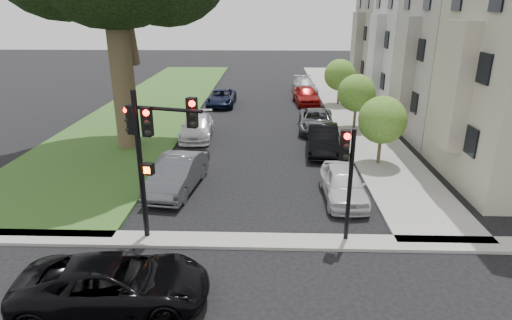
{
  "coord_description": "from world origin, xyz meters",
  "views": [
    {
      "loc": [
        0.51,
        -11.09,
        7.84
      ],
      "look_at": [
        0.0,
        5.0,
        2.0
      ],
      "focal_mm": 30.0,
      "sensor_mm": 36.0,
      "label": 1
    }
  ],
  "objects_px": {
    "traffic_signal_secondary": "(347,165)",
    "car_parked_2": "(316,121)",
    "small_tree_c": "(340,75)",
    "car_parked_1": "(323,139)",
    "car_parked_0": "(343,184)",
    "car_parked_3": "(306,95)",
    "car_parked_5": "(177,174)",
    "small_tree_b": "(357,93)",
    "traffic_signal_main": "(151,140)",
    "small_tree_a": "(382,120)",
    "car_cross_near": "(114,284)",
    "car_parked_8": "(221,98)",
    "car_parked_4": "(305,86)",
    "car_parked_6": "(197,127)"
  },
  "relations": [
    {
      "from": "car_parked_6",
      "to": "car_parked_8",
      "type": "relative_size",
      "value": 0.99
    },
    {
      "from": "car_parked_3",
      "to": "car_parked_4",
      "type": "xyz_separation_m",
      "value": [
        0.2,
        4.4,
        -0.05
      ]
    },
    {
      "from": "car_parked_4",
      "to": "car_parked_6",
      "type": "relative_size",
      "value": 1.08
    },
    {
      "from": "car_parked_3",
      "to": "car_parked_5",
      "type": "height_order",
      "value": "car_parked_3"
    },
    {
      "from": "small_tree_b",
      "to": "car_parked_5",
      "type": "bearing_deg",
      "value": -133.33
    },
    {
      "from": "small_tree_c",
      "to": "car_parked_1",
      "type": "relative_size",
      "value": 0.81
    },
    {
      "from": "car_cross_near",
      "to": "car_parked_4",
      "type": "height_order",
      "value": "car_parked_4"
    },
    {
      "from": "small_tree_c",
      "to": "traffic_signal_secondary",
      "type": "height_order",
      "value": "traffic_signal_secondary"
    },
    {
      "from": "small_tree_b",
      "to": "car_cross_near",
      "type": "height_order",
      "value": "small_tree_b"
    },
    {
      "from": "car_parked_4",
      "to": "car_parked_6",
      "type": "distance_m",
      "value": 16.21
    },
    {
      "from": "traffic_signal_secondary",
      "to": "car_parked_0",
      "type": "xyz_separation_m",
      "value": [
        0.59,
        3.53,
        -2.15
      ]
    },
    {
      "from": "car_parked_5",
      "to": "car_parked_6",
      "type": "relative_size",
      "value": 1.0
    },
    {
      "from": "car_parked_2",
      "to": "car_parked_4",
      "type": "distance_m",
      "value": 12.4
    },
    {
      "from": "car_parked_0",
      "to": "car_parked_4",
      "type": "relative_size",
      "value": 0.83
    },
    {
      "from": "small_tree_b",
      "to": "car_parked_8",
      "type": "xyz_separation_m",
      "value": [
        -9.66,
        6.95,
        -1.79
      ]
    },
    {
      "from": "car_parked_1",
      "to": "car_parked_5",
      "type": "bearing_deg",
      "value": -137.43
    },
    {
      "from": "small_tree_c",
      "to": "car_cross_near",
      "type": "relative_size",
      "value": 0.73
    },
    {
      "from": "car_parked_0",
      "to": "car_parked_1",
      "type": "bearing_deg",
      "value": 91.01
    },
    {
      "from": "car_parked_0",
      "to": "car_parked_1",
      "type": "distance_m",
      "value": 6.24
    },
    {
      "from": "car_parked_4",
      "to": "car_parked_8",
      "type": "distance_m",
      "value": 8.84
    },
    {
      "from": "traffic_signal_secondary",
      "to": "car_parked_2",
      "type": "distance_m",
      "value": 14.39
    },
    {
      "from": "car_parked_1",
      "to": "car_parked_8",
      "type": "bearing_deg",
      "value": 125.33
    },
    {
      "from": "small_tree_b",
      "to": "small_tree_c",
      "type": "xyz_separation_m",
      "value": [
        0.0,
        7.21,
        0.07
      ]
    },
    {
      "from": "traffic_signal_main",
      "to": "car_parked_3",
      "type": "relative_size",
      "value": 1.16
    },
    {
      "from": "car_cross_near",
      "to": "car_parked_6",
      "type": "bearing_deg",
      "value": -5.03
    },
    {
      "from": "small_tree_c",
      "to": "car_parked_0",
      "type": "bearing_deg",
      "value": -97.8
    },
    {
      "from": "traffic_signal_secondary",
      "to": "small_tree_c",
      "type": "bearing_deg",
      "value": 81.92
    },
    {
      "from": "car_cross_near",
      "to": "car_parked_6",
      "type": "distance_m",
      "value": 16.03
    },
    {
      "from": "traffic_signal_secondary",
      "to": "car_parked_0",
      "type": "relative_size",
      "value": 0.98
    },
    {
      "from": "small_tree_a",
      "to": "car_parked_4",
      "type": "height_order",
      "value": "small_tree_a"
    },
    {
      "from": "car_parked_5",
      "to": "car_parked_8",
      "type": "relative_size",
      "value": 0.99
    },
    {
      "from": "small_tree_b",
      "to": "traffic_signal_main",
      "type": "relative_size",
      "value": 0.69
    },
    {
      "from": "car_parked_3",
      "to": "car_parked_5",
      "type": "bearing_deg",
      "value": -116.85
    },
    {
      "from": "car_parked_8",
      "to": "small_tree_a",
      "type": "bearing_deg",
      "value": -54.32
    },
    {
      "from": "car_parked_6",
      "to": "car_parked_1",
      "type": "bearing_deg",
      "value": -22.4
    },
    {
      "from": "traffic_signal_main",
      "to": "car_parked_1",
      "type": "relative_size",
      "value": 1.14
    },
    {
      "from": "car_parked_1",
      "to": "car_parked_0",
      "type": "bearing_deg",
      "value": -83.78
    },
    {
      "from": "car_parked_3",
      "to": "car_parked_6",
      "type": "relative_size",
      "value": 0.98
    },
    {
      "from": "car_cross_near",
      "to": "car_parked_0",
      "type": "bearing_deg",
      "value": -51.94
    },
    {
      "from": "small_tree_a",
      "to": "car_parked_4",
      "type": "bearing_deg",
      "value": 97.32
    },
    {
      "from": "car_parked_1",
      "to": "car_parked_3",
      "type": "relative_size",
      "value": 1.02
    },
    {
      "from": "small_tree_a",
      "to": "car_parked_0",
      "type": "height_order",
      "value": "small_tree_a"
    },
    {
      "from": "small_tree_a",
      "to": "traffic_signal_main",
      "type": "bearing_deg",
      "value": -141.13
    },
    {
      "from": "small_tree_c",
      "to": "car_parked_2",
      "type": "bearing_deg",
      "value": -108.74
    },
    {
      "from": "traffic_signal_main",
      "to": "car_parked_0",
      "type": "bearing_deg",
      "value": 26.23
    },
    {
      "from": "car_cross_near",
      "to": "car_parked_2",
      "type": "distance_m",
      "value": 19.29
    },
    {
      "from": "small_tree_a",
      "to": "car_cross_near",
      "type": "height_order",
      "value": "small_tree_a"
    },
    {
      "from": "traffic_signal_secondary",
      "to": "car_parked_8",
      "type": "relative_size",
      "value": 0.87
    },
    {
      "from": "car_parked_2",
      "to": "small_tree_a",
      "type": "bearing_deg",
      "value": -64.59
    },
    {
      "from": "traffic_signal_main",
      "to": "small_tree_c",
      "type": "bearing_deg",
      "value": 66.23
    }
  ]
}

